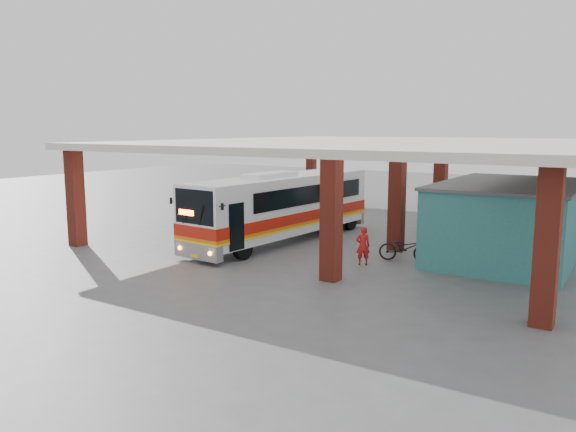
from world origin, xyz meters
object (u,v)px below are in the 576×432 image
(pedestrian, at_px, (363,246))
(red_chair, at_px, (474,228))
(coach_bus, at_px, (282,207))
(motorcycle, at_px, (405,248))

(pedestrian, bearing_deg, red_chair, -139.95)
(pedestrian, xyz_separation_m, red_chair, (2.11, 8.28, -0.36))
(coach_bus, distance_m, motorcycle, 6.46)
(motorcycle, height_order, red_chair, motorcycle)
(coach_bus, distance_m, pedestrian, 5.66)
(coach_bus, distance_m, red_chair, 9.59)
(motorcycle, distance_m, red_chair, 6.89)
(motorcycle, xyz_separation_m, red_chair, (0.94, 6.83, -0.14))
(motorcycle, relative_size, pedestrian, 1.36)
(motorcycle, bearing_deg, coach_bus, 69.41)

